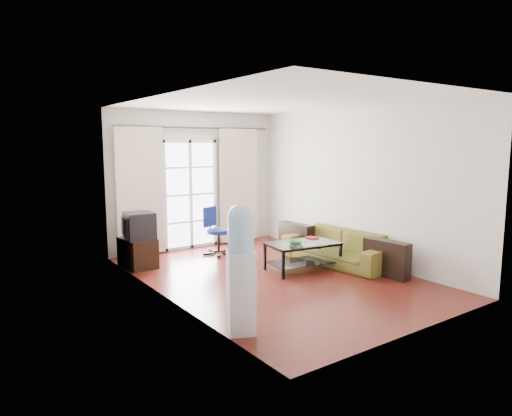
{
  "coord_description": "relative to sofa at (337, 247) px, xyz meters",
  "views": [
    {
      "loc": [
        -4.23,
        -5.54,
        2.08
      ],
      "look_at": [
        -0.1,
        0.35,
        1.06
      ],
      "focal_mm": 32.0,
      "sensor_mm": 36.0,
      "label": 1
    }
  ],
  "objects": [
    {
      "name": "floor",
      "position": [
        -1.37,
        0.0,
        -0.29
      ],
      "size": [
        5.2,
        5.2,
        0.0
      ],
      "primitive_type": "plane",
      "color": "maroon",
      "rests_on": "ground"
    },
    {
      "name": "ceiling",
      "position": [
        -1.37,
        0.0,
        2.41
      ],
      "size": [
        5.2,
        5.2,
        0.0
      ],
      "primitive_type": "plane",
      "rotation": [
        3.14,
        0.0,
        0.0
      ],
      "color": "white",
      "rests_on": "wall_back"
    },
    {
      "name": "wall_back",
      "position": [
        -1.37,
        2.6,
        1.06
      ],
      "size": [
        3.6,
        0.02,
        2.7
      ],
      "primitive_type": "cube",
      "color": "silver",
      "rests_on": "floor"
    },
    {
      "name": "wall_front",
      "position": [
        -1.37,
        -2.6,
        1.06
      ],
      "size": [
        3.6,
        0.02,
        2.7
      ],
      "primitive_type": "cube",
      "color": "silver",
      "rests_on": "floor"
    },
    {
      "name": "wall_left",
      "position": [
        -3.17,
        0.0,
        1.06
      ],
      "size": [
        0.02,
        5.2,
        2.7
      ],
      "primitive_type": "cube",
      "color": "silver",
      "rests_on": "floor"
    },
    {
      "name": "wall_right",
      "position": [
        0.43,
        0.0,
        1.06
      ],
      "size": [
        0.02,
        5.2,
        2.7
      ],
      "primitive_type": "cube",
      "color": "silver",
      "rests_on": "floor"
    },
    {
      "name": "french_door",
      "position": [
        -1.52,
        2.55,
        0.78
      ],
      "size": [
        1.16,
        0.06,
        2.15
      ],
      "color": "white",
      "rests_on": "wall_back"
    },
    {
      "name": "curtain_rod",
      "position": [
        -1.37,
        2.5,
        2.09
      ],
      "size": [
        3.3,
        0.04,
        0.04
      ],
      "primitive_type": "cylinder",
      "rotation": [
        0.0,
        1.57,
        0.0
      ],
      "color": "#4C3F2D",
      "rests_on": "wall_back"
    },
    {
      "name": "curtain_left",
      "position": [
        -2.57,
        2.48,
        0.91
      ],
      "size": [
        0.9,
        0.07,
        2.35
      ],
      "primitive_type": "cube",
      "color": "beige",
      "rests_on": "curtain_rod"
    },
    {
      "name": "curtain_right",
      "position": [
        -0.42,
        2.48,
        0.91
      ],
      "size": [
        0.9,
        0.07,
        2.35
      ],
      "primitive_type": "cube",
      "color": "beige",
      "rests_on": "curtain_rod"
    },
    {
      "name": "radiator",
      "position": [
        -0.57,
        2.5,
        0.04
      ],
      "size": [
        0.64,
        0.12,
        0.64
      ],
      "primitive_type": "cube",
      "color": "gray",
      "rests_on": "floor"
    },
    {
      "name": "sofa",
      "position": [
        0.0,
        0.0,
        0.0
      ],
      "size": [
        2.12,
        1.13,
        0.58
      ],
      "primitive_type": "imported",
      "rotation": [
        0.0,
        0.0,
        -1.48
      ],
      "color": "brown",
      "rests_on": "floor"
    },
    {
      "name": "coffee_table",
      "position": [
        -0.77,
        0.02,
        0.01
      ],
      "size": [
        1.23,
        0.81,
        0.47
      ],
      "rotation": [
        0.0,
        0.0,
        -0.14
      ],
      "color": "silver",
      "rests_on": "floor"
    },
    {
      "name": "bowl",
      "position": [
        -0.92,
        0.01,
        0.21
      ],
      "size": [
        0.41,
        0.41,
        0.06
      ],
      "primitive_type": "imported",
      "rotation": [
        0.0,
        0.0,
        0.39
      ],
      "color": "#2F8243",
      "rests_on": "coffee_table"
    },
    {
      "name": "book",
      "position": [
        -0.48,
        0.18,
        0.19
      ],
      "size": [
        0.19,
        0.23,
        0.02
      ],
      "primitive_type": "imported",
      "rotation": [
        0.0,
        0.0,
        0.1
      ],
      "color": "#AB1517",
      "rests_on": "coffee_table"
    },
    {
      "name": "remote",
      "position": [
        -1.11,
        -0.15,
        0.18
      ],
      "size": [
        0.16,
        0.11,
        0.02
      ],
      "primitive_type": "cube",
      "rotation": [
        0.0,
        0.0,
        0.47
      ],
      "color": "black",
      "rests_on": "coffee_table"
    },
    {
      "name": "tv_stand",
      "position": [
        -2.92,
        1.78,
        -0.04
      ],
      "size": [
        0.51,
        0.71,
        0.5
      ],
      "primitive_type": "cube",
      "rotation": [
        0.0,
        0.0,
        0.08
      ],
      "color": "black",
      "rests_on": "floor"
    },
    {
      "name": "crt_tv",
      "position": [
        -2.92,
        1.71,
        0.43
      ],
      "size": [
        0.53,
        0.52,
        0.45
      ],
      "rotation": [
        0.0,
        0.0,
        -0.09
      ],
      "color": "black",
      "rests_on": "tv_stand"
    },
    {
      "name": "task_chair",
      "position": [
        -1.37,
        1.78,
        -0.03
      ],
      "size": [
        0.8,
        0.8,
        0.9
      ],
      "rotation": [
        0.0,
        0.0,
        0.41
      ],
      "color": "black",
      "rests_on": "floor"
    },
    {
      "name": "water_cooler",
      "position": [
        -2.97,
        -1.5,
        0.46
      ],
      "size": [
        0.38,
        0.38,
        1.44
      ],
      "rotation": [
        0.0,
        0.0,
        -0.41
      ],
      "color": "white",
      "rests_on": "floor"
    }
  ]
}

